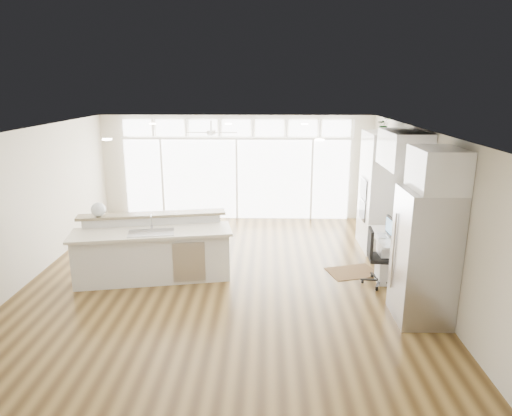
{
  "coord_description": "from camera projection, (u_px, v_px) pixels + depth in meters",
  "views": [
    {
      "loc": [
        0.78,
        -7.7,
        3.45
      ],
      "look_at": [
        0.58,
        0.6,
        1.19
      ],
      "focal_mm": 32.0,
      "sensor_mm": 36.0,
      "label": 1
    }
  ],
  "objects": [
    {
      "name": "upper_cabinets",
      "position": [
        404.0,
        149.0,
        7.95
      ],
      "size": [
        0.64,
        1.3,
        0.64
      ],
      "primitive_type": "cube",
      "color": "silver",
      "rests_on": "wall_right"
    },
    {
      "name": "monitor",
      "position": [
        391.0,
        226.0,
        8.32
      ],
      "size": [
        0.09,
        0.44,
        0.36
      ],
      "primitive_type": "cube",
      "rotation": [
        0.0,
        0.0,
        0.05
      ],
      "color": "black",
      "rests_on": "desk_nook"
    },
    {
      "name": "keyboard",
      "position": [
        381.0,
        235.0,
        8.37
      ],
      "size": [
        0.17,
        0.37,
        0.02
      ],
      "primitive_type": "cube",
      "rotation": [
        0.0,
        0.0,
        -0.1
      ],
      "color": "silver",
      "rests_on": "desk_nook"
    },
    {
      "name": "floor",
      "position": [
        224.0,
        280.0,
        8.35
      ],
      "size": [
        7.0,
        8.0,
        0.02
      ],
      "primitive_type": "cube",
      "color": "#432E14",
      "rests_on": "ground"
    },
    {
      "name": "wall_front",
      "position": [
        180.0,
        323.0,
        4.14
      ],
      "size": [
        7.0,
        0.04,
        2.7
      ],
      "primitive_type": "cube",
      "color": "beige",
      "rests_on": "floor"
    },
    {
      "name": "refrigerator",
      "position": [
        424.0,
        256.0,
        6.71
      ],
      "size": [
        0.76,
        0.9,
        2.0
      ],
      "primitive_type": "cube",
      "color": "#ADADB1",
      "rests_on": "floor"
    },
    {
      "name": "fishbowl",
      "position": [
        98.0,
        210.0,
        8.27
      ],
      "size": [
        0.33,
        0.33,
        0.26
      ],
      "primitive_type": "sphere",
      "rotation": [
        0.0,
        0.0,
        0.32
      ],
      "color": "silver",
      "rests_on": "kitchen_island"
    },
    {
      "name": "wall_right",
      "position": [
        423.0,
        209.0,
        7.91
      ],
      "size": [
        0.04,
        8.0,
        2.7
      ],
      "primitive_type": "cube",
      "color": "beige",
      "rests_on": "floor"
    },
    {
      "name": "ceiling",
      "position": [
        221.0,
        130.0,
        7.64
      ],
      "size": [
        7.0,
        8.0,
        0.02
      ],
      "primitive_type": "cube",
      "color": "white",
      "rests_on": "wall_back"
    },
    {
      "name": "wall_back",
      "position": [
        237.0,
        168.0,
        11.85
      ],
      "size": [
        7.0,
        0.04,
        2.7
      ],
      "primitive_type": "cube",
      "color": "beige",
      "rests_on": "floor"
    },
    {
      "name": "wall_left",
      "position": [
        25.0,
        207.0,
        8.08
      ],
      "size": [
        0.04,
        8.0,
        2.7
      ],
      "primitive_type": "cube",
      "color": "beige",
      "rests_on": "floor"
    },
    {
      "name": "ceiling_fan",
      "position": [
        211.0,
        128.0,
        10.41
      ],
      "size": [
        1.16,
        1.16,
        0.32
      ],
      "primitive_type": "cube",
      "color": "white",
      "rests_on": "ceiling"
    },
    {
      "name": "desk_nook",
      "position": [
        393.0,
        255.0,
        8.47
      ],
      "size": [
        0.72,
        1.3,
        0.76
      ],
      "primitive_type": "cube",
      "color": "silver",
      "rests_on": "floor"
    },
    {
      "name": "rug",
      "position": [
        352.0,
        272.0,
        8.65
      ],
      "size": [
        1.04,
        0.87,
        0.01
      ],
      "primitive_type": "cube",
      "rotation": [
        0.0,
        0.0,
        0.29
      ],
      "color": "#372211",
      "rests_on": "floor"
    },
    {
      "name": "fridge_cabinet",
      "position": [
        438.0,
        169.0,
        6.37
      ],
      "size": [
        0.64,
        0.9,
        0.6
      ],
      "primitive_type": "cube",
      "color": "silver",
      "rests_on": "wall_right"
    },
    {
      "name": "framed_photos",
      "position": [
        405.0,
        194.0,
        8.79
      ],
      "size": [
        0.06,
        0.22,
        0.8
      ],
      "primitive_type": "cube",
      "color": "black",
      "rests_on": "wall_right"
    },
    {
      "name": "kitchen_island",
      "position": [
        153.0,
        250.0,
        8.22
      ],
      "size": [
        2.97,
        1.57,
        1.12
      ],
      "primitive_type": "cube",
      "rotation": [
        0.0,
        0.0,
        0.19
      ],
      "color": "silver",
      "rests_on": "floor"
    },
    {
      "name": "glass_wall",
      "position": [
        237.0,
        180.0,
        11.88
      ],
      "size": [
        5.8,
        0.06,
        2.08
      ],
      "primitive_type": "cube",
      "color": "white",
      "rests_on": "wall_back"
    },
    {
      "name": "potted_plant",
      "position": [
        384.0,
        126.0,
        9.33
      ],
      "size": [
        0.29,
        0.32,
        0.23
      ],
      "primitive_type": "imported",
      "rotation": [
        0.0,
        0.0,
        -0.08
      ],
      "color": "#214F22",
      "rests_on": "oven_cabinet"
    },
    {
      "name": "oven_cabinet",
      "position": [
        379.0,
        191.0,
        9.68
      ],
      "size": [
        0.64,
        1.2,
        2.5
      ],
      "primitive_type": "cube",
      "color": "silver",
      "rests_on": "floor"
    },
    {
      "name": "office_chair",
      "position": [
        381.0,
        257.0,
        8.01
      ],
      "size": [
        0.56,
        0.52,
        1.01
      ],
      "primitive_type": "cube",
      "rotation": [
        0.0,
        0.0,
        -0.07
      ],
      "color": "black",
      "rests_on": "floor"
    },
    {
      "name": "desk_window",
      "position": [
        416.0,
        194.0,
        8.15
      ],
      "size": [
        0.04,
        0.85,
        0.85
      ],
      "primitive_type": "cube",
      "color": "white",
      "rests_on": "wall_right"
    },
    {
      "name": "recessed_lights",
      "position": [
        222.0,
        130.0,
        7.84
      ],
      "size": [
        3.4,
        3.0,
        0.02
      ],
      "primitive_type": "cube",
      "color": "white",
      "rests_on": "ceiling"
    },
    {
      "name": "transom_row",
      "position": [
        236.0,
        128.0,
        11.53
      ],
      "size": [
        5.9,
        0.06,
        0.4
      ],
      "primitive_type": "cube",
      "color": "white",
      "rests_on": "wall_back"
    }
  ]
}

